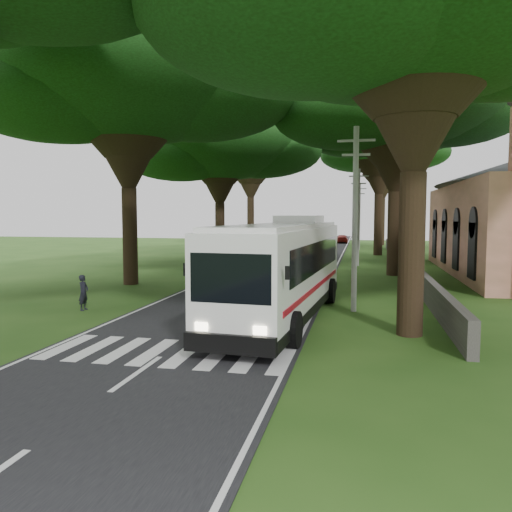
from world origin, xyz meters
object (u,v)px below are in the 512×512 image
(pole_far, at_px, (359,215))
(distant_car_c, at_px, (342,239))
(pole_near, at_px, (355,216))
(distant_car_b, at_px, (305,240))
(pole_mid, at_px, (358,216))
(pedestrian, at_px, (84,293))
(distant_car_a, at_px, (293,251))
(coach_bus, at_px, (284,268))

(pole_far, height_order, distant_car_c, pole_far)
(pole_near, distance_m, distant_car_b, 48.94)
(distant_car_b, distance_m, distant_car_c, 7.71)
(pole_near, distance_m, pole_mid, 20.00)
(pole_near, distance_m, distant_car_c, 54.36)
(pole_mid, distance_m, pedestrian, 25.35)
(pole_near, bearing_deg, pole_far, 90.00)
(distant_car_a, bearing_deg, pole_mid, 147.98)
(pole_far, height_order, distant_car_a, pole_far)
(pole_near, relative_size, pole_far, 1.00)
(pole_mid, xyz_separation_m, pedestrian, (-11.75, -22.21, -3.39))
(pole_far, xyz_separation_m, distant_car_b, (-7.49, 8.24, -3.49))
(coach_bus, bearing_deg, pole_mid, 87.10)
(distant_car_a, xyz_separation_m, distant_car_c, (3.72, 27.76, -0.11))
(pole_far, height_order, coach_bus, pole_far)
(distant_car_a, bearing_deg, distant_car_c, -84.08)
(pole_mid, distance_m, distant_car_b, 29.42)
(pole_near, relative_size, distant_car_b, 1.99)
(coach_bus, bearing_deg, distant_car_c, 94.10)
(coach_bus, distance_m, pedestrian, 9.05)
(pole_mid, bearing_deg, coach_bus, -97.21)
(distant_car_a, height_order, distant_car_b, distant_car_a)
(pole_mid, height_order, pedestrian, pole_mid)
(distant_car_a, relative_size, pedestrian, 2.64)
(pole_near, height_order, distant_car_a, pole_near)
(pole_far, height_order, distant_car_b, pole_far)
(pole_mid, relative_size, distant_car_c, 1.92)
(pole_near, height_order, distant_car_b, pole_near)
(distant_car_b, xyz_separation_m, distant_car_c, (4.91, 5.95, -0.06))
(distant_car_b, relative_size, distant_car_c, 0.97)
(distant_car_a, relative_size, distant_car_c, 1.01)
(pedestrian, bearing_deg, distant_car_a, -11.67)
(distant_car_b, bearing_deg, distant_car_a, -74.50)
(pole_near, relative_size, pole_mid, 1.00)
(distant_car_c, bearing_deg, coach_bus, 86.43)
(pole_mid, xyz_separation_m, pole_far, (0.00, 20.00, 0.00))
(pole_near, bearing_deg, coach_bus, -143.22)
(distant_car_a, bearing_deg, pole_near, 116.96)
(pole_far, distance_m, distant_car_c, 14.85)
(pole_far, bearing_deg, pole_mid, -90.00)
(pole_near, height_order, distant_car_c, pole_near)
(distant_car_b, bearing_deg, distant_car_c, 62.82)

